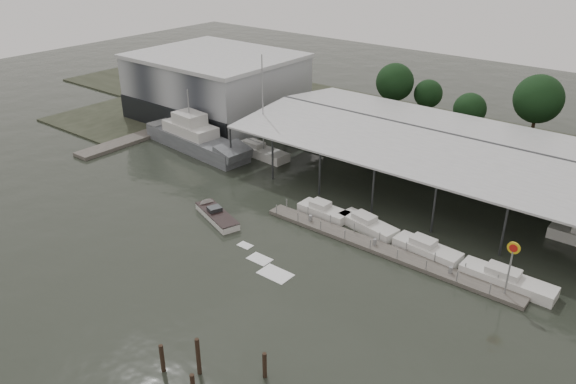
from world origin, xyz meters
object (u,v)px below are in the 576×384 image
Objects in this scene: shell_fuel_sign at (511,259)px; speedboat_underway at (215,214)px; grey_trawler at (196,139)px; white_sailboat at (261,151)px.

shell_fuel_sign is 0.31× the size of speedboat_underway.
speedboat_underway is at bearing -31.93° from grey_trawler.
white_sailboat is at bearing 163.27° from shell_fuel_sign.
grey_trawler is 1.07× the size of speedboat_underway.
shell_fuel_sign is at bearing -150.52° from speedboat_underway.
grey_trawler is (-46.83, 7.54, -2.35)m from shell_fuel_sign.
grey_trawler is 9.63m from white_sailboat.
speedboat_underway is (-30.27, -5.29, -3.53)m from shell_fuel_sign.
shell_fuel_sign is 47.49m from grey_trawler.
grey_trawler is at bearing -151.11° from white_sailboat.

